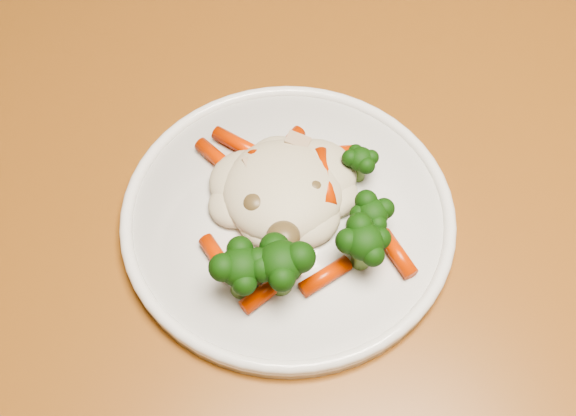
{
  "coord_description": "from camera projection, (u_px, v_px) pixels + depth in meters",
  "views": [
    {
      "loc": [
        -0.19,
        -0.16,
        1.24
      ],
      "look_at": [
        -0.11,
        0.14,
        0.77
      ],
      "focal_mm": 45.0,
      "sensor_mm": 36.0,
      "label": 1
    }
  ],
  "objects": [
    {
      "name": "meal",
      "position": [
        293.0,
        212.0,
        0.54
      ],
      "size": [
        0.16,
        0.18,
        0.05
      ],
      "color": "beige",
      "rests_on": "plate"
    },
    {
      "name": "plate",
      "position": [
        288.0,
        217.0,
        0.57
      ],
      "size": [
        0.26,
        0.26,
        0.01
      ],
      "primitive_type": "cylinder",
      "color": "white",
      "rests_on": "dining_table"
    },
    {
      "name": "dining_table",
      "position": [
        395.0,
        235.0,
        0.7
      ],
      "size": [
        1.25,
        0.96,
        0.75
      ],
      "rotation": [
        0.0,
        0.0,
        0.21
      ],
      "color": "#945722",
      "rests_on": "ground"
    }
  ]
}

